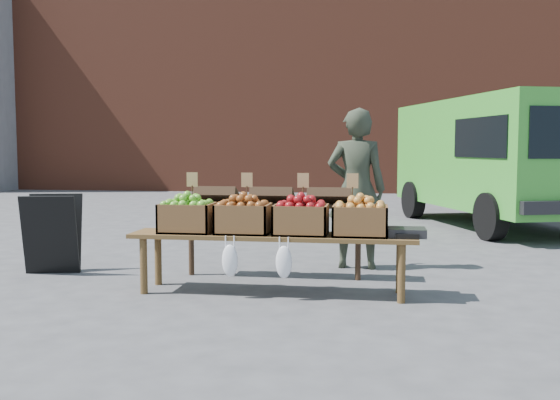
% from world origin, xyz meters
% --- Properties ---
extents(ground, '(80.00, 80.00, 0.00)m').
position_xyz_m(ground, '(0.00, 0.00, 0.00)').
color(ground, '#4B4B4E').
extents(brick_building, '(24.00, 4.00, 10.00)m').
position_xyz_m(brick_building, '(0.00, 15.00, 5.00)').
color(brick_building, brown).
rests_on(brick_building, ground).
extents(delivery_van, '(3.69, 5.39, 2.21)m').
position_xyz_m(delivery_van, '(3.88, 5.26, 1.10)').
color(delivery_van, green).
rests_on(delivery_van, ground).
extents(vendor, '(0.68, 0.46, 1.83)m').
position_xyz_m(vendor, '(1.51, 1.04, 0.91)').
color(vendor, '#2E3526').
rests_on(vendor, ground).
extents(chalkboard_sign, '(0.64, 0.44, 0.88)m').
position_xyz_m(chalkboard_sign, '(-1.79, 0.24, 0.44)').
color(chalkboard_sign, black).
rests_on(chalkboard_sign, ground).
extents(back_table, '(2.10, 0.44, 1.04)m').
position_xyz_m(back_table, '(0.65, 0.37, 0.52)').
color(back_table, '#332316').
rests_on(back_table, ground).
extents(display_bench, '(2.70, 0.56, 0.57)m').
position_xyz_m(display_bench, '(0.76, -0.35, 0.28)').
color(display_bench, brown).
rests_on(display_bench, ground).
extents(crate_golden_apples, '(0.50, 0.40, 0.28)m').
position_xyz_m(crate_golden_apples, '(-0.06, -0.35, 0.71)').
color(crate_golden_apples, '#418421').
rests_on(crate_golden_apples, display_bench).
extents(crate_russet_pears, '(0.50, 0.40, 0.28)m').
position_xyz_m(crate_russet_pears, '(0.49, -0.35, 0.71)').
color(crate_russet_pears, brown).
rests_on(crate_russet_pears, display_bench).
extents(crate_red_apples, '(0.50, 0.40, 0.28)m').
position_xyz_m(crate_red_apples, '(1.04, -0.35, 0.71)').
color(crate_red_apples, maroon).
rests_on(crate_red_apples, display_bench).
extents(crate_green_apples, '(0.50, 0.40, 0.28)m').
position_xyz_m(crate_green_apples, '(1.59, -0.35, 0.71)').
color(crate_green_apples, gold).
rests_on(crate_green_apples, display_bench).
extents(weighing_scale, '(0.34, 0.30, 0.08)m').
position_xyz_m(weighing_scale, '(2.01, -0.35, 0.61)').
color(weighing_scale, black).
rests_on(weighing_scale, display_bench).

